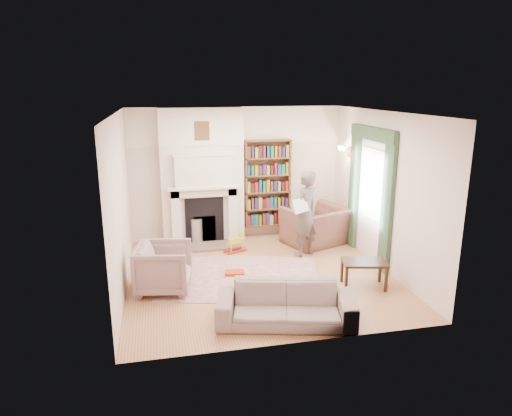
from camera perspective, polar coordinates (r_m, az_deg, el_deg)
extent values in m
plane|color=#965D3C|center=(8.10, 0.38, -8.34)|extent=(4.50, 4.50, 0.00)
plane|color=white|center=(7.45, 0.41, 11.86)|extent=(4.50, 4.50, 0.00)
plane|color=white|center=(9.81, -2.46, 4.36)|extent=(4.50, 0.00, 4.50)
plane|color=white|center=(5.57, 5.43, -4.01)|extent=(4.50, 0.00, 4.50)
plane|color=white|center=(7.51, -16.62, 0.43)|extent=(0.00, 4.50, 4.50)
plane|color=white|center=(8.42, 15.52, 2.04)|extent=(0.00, 4.50, 4.50)
cube|color=white|center=(9.55, -6.73, 3.97)|extent=(1.70, 0.35, 2.80)
cube|color=silver|center=(9.31, -6.53, 2.56)|extent=(1.47, 0.24, 0.05)
cube|color=black|center=(9.57, -6.45, -1.54)|extent=(0.80, 0.06, 0.96)
cube|color=silver|center=(9.26, -6.60, 4.61)|extent=(1.15, 0.18, 0.62)
cube|color=brown|center=(9.86, 1.41, 3.09)|extent=(1.00, 0.24, 1.85)
cube|color=silver|center=(8.75, 14.26, 2.94)|extent=(0.02, 0.90, 1.30)
cube|color=#2B442E|center=(8.19, 16.07, 0.20)|extent=(0.07, 0.32, 2.40)
cube|color=#2B442E|center=(9.41, 12.11, 2.33)|extent=(0.07, 0.32, 2.40)
cube|color=#2B442E|center=(8.59, 14.39, 9.00)|extent=(0.09, 1.70, 0.24)
cube|color=#BEA790|center=(7.99, -1.80, -8.63)|extent=(3.06, 2.63, 0.01)
imported|color=#4F2B2A|center=(9.58, 7.48, -2.25)|extent=(1.50, 1.41, 0.78)
imported|color=gray|center=(7.52, -11.44, -7.33)|extent=(0.98, 0.96, 0.78)
imported|color=#9E9482|center=(6.48, 3.74, -11.90)|extent=(2.03, 1.17, 0.56)
imported|color=#4E443E|center=(8.77, 6.11, -0.73)|extent=(0.74, 0.67, 1.69)
cube|color=silver|center=(8.48, 5.61, 0.32)|extent=(0.38, 0.30, 0.26)
cylinder|color=#AAACB2|center=(9.61, -7.41, -2.90)|extent=(0.31, 0.31, 0.55)
cube|color=#D0CA49|center=(7.71, -1.05, -9.36)|extent=(0.43, 0.43, 0.03)
cube|color=#A53012|center=(8.09, -2.70, -8.10)|extent=(0.36, 0.27, 0.06)
cube|color=red|center=(7.78, 3.57, -9.21)|extent=(0.26, 0.20, 0.02)
cube|color=red|center=(7.94, 2.19, -8.68)|extent=(0.29, 0.25, 0.02)
cube|color=red|center=(7.53, 2.95, -10.07)|extent=(0.29, 0.26, 0.02)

